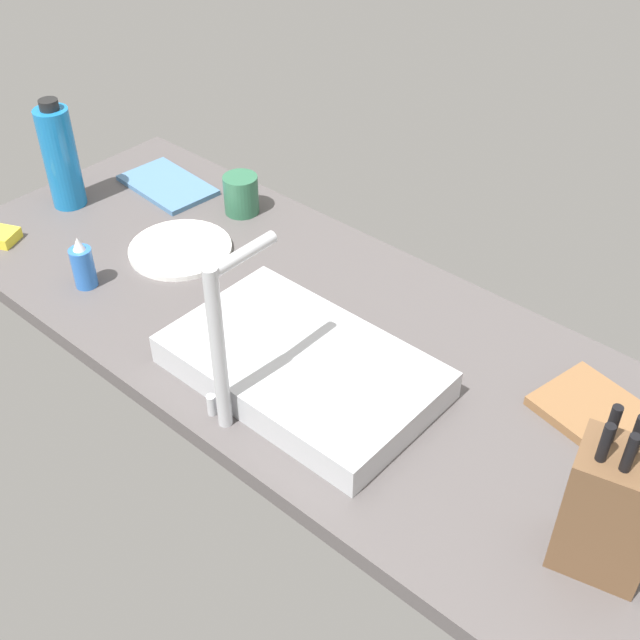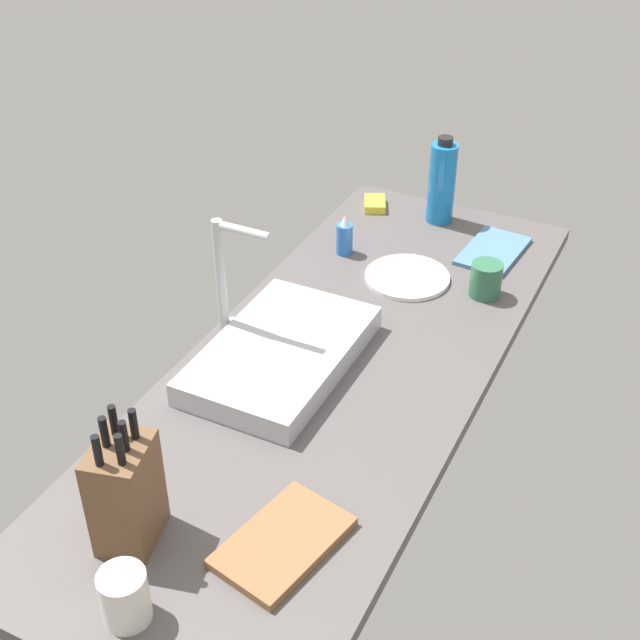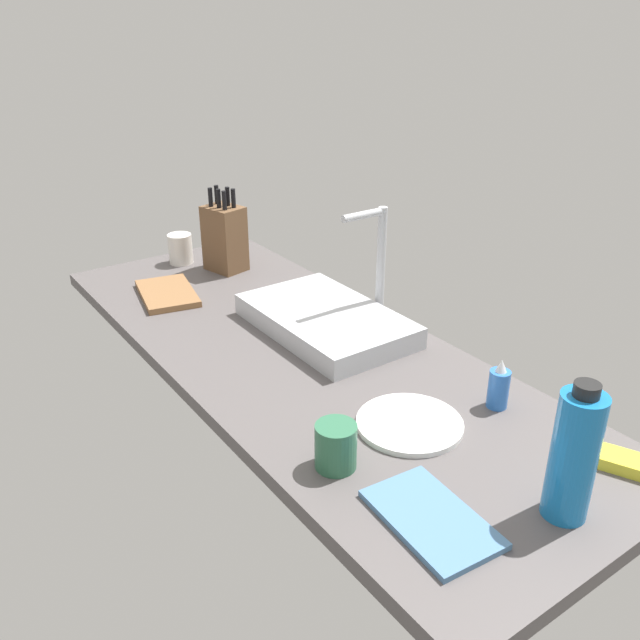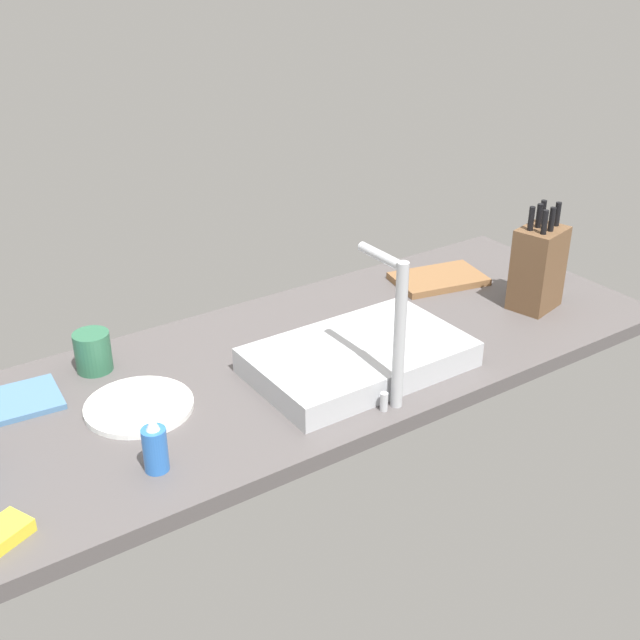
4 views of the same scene
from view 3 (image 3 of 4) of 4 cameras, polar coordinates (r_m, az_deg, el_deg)
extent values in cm
cube|color=#514C4C|center=(167.41, -1.49, -3.08)|extent=(172.16, 64.70, 3.50)
cube|color=#B7BABF|center=(175.18, 0.50, -0.03)|extent=(46.61, 28.73, 5.70)
cylinder|color=#B7BABF|center=(177.61, 5.23, 4.73)|extent=(2.40, 2.40, 31.43)
cylinder|color=#B7BABF|center=(169.07, 3.75, 8.97)|extent=(2.00, 12.80, 2.00)
cylinder|color=#B7BABF|center=(180.46, 5.78, 0.33)|extent=(1.60, 1.60, 4.00)
cube|color=brown|center=(216.49, -8.17, 6.92)|extent=(14.01, 12.09, 20.92)
cylinder|color=black|center=(213.63, -9.37, 10.35)|extent=(1.70, 1.70, 5.92)
cylinder|color=black|center=(216.48, -8.85, 10.58)|extent=(1.70, 1.70, 5.92)
cylinder|color=black|center=(211.75, -8.69, 10.26)|extent=(1.70, 1.70, 5.92)
cylinder|color=black|center=(213.78, -7.92, 10.45)|extent=(1.70, 1.70, 5.92)
cylinder|color=black|center=(209.22, -8.21, 10.11)|extent=(1.70, 1.70, 5.92)
cylinder|color=black|center=(211.41, -7.44, 10.31)|extent=(1.70, 1.70, 5.92)
cube|color=brown|center=(201.93, -12.96, 2.24)|extent=(26.57, 19.56, 1.80)
cylinder|color=blue|center=(146.77, 15.04, -5.73)|extent=(4.49, 4.49, 8.56)
cone|color=silver|center=(144.01, 15.29, -3.79)|extent=(2.47, 2.47, 2.80)
cylinder|color=#1970B7|center=(117.48, 20.90, -10.93)|extent=(7.63, 7.63, 23.22)
cylinder|color=black|center=(110.82, 21.91, -5.58)|extent=(4.20, 4.20, 2.20)
cylinder|color=white|center=(138.65, 7.68, -8.79)|extent=(21.93, 21.93, 1.20)
cube|color=teal|center=(116.91, 9.51, -16.45)|extent=(24.11, 15.73, 1.20)
cylinder|color=#2D6647|center=(124.62, 1.36, -10.75)|extent=(7.87, 7.87, 8.94)
cylinder|color=silver|center=(226.65, -11.88, 5.99)|extent=(7.90, 7.90, 9.86)
cube|color=yellow|center=(138.18, 24.69, -11.05)|extent=(10.67, 9.18, 2.40)
camera|label=1|loc=(2.61, 5.68, 29.61)|focal=45.38mm
camera|label=2|loc=(2.66, -36.71, 29.89)|focal=48.63mm
camera|label=4|loc=(2.18, 49.34, 20.41)|focal=45.33mm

